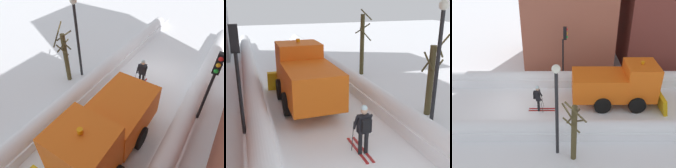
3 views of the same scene
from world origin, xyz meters
The scene contains 7 objects.
ground_plane centered at (0.00, 10.00, 0.00)m, with size 80.00×80.00×0.00m, color white.
snowbank_left centered at (-2.89, 10.00, 0.50)m, with size 1.10×36.00×1.11m.
plow_truck centered at (-0.40, 7.00, 1.48)m, with size 3.20×5.98×3.12m.
skier centered at (0.43, 1.77, 1.00)m, with size 0.62×1.80×1.81m.
traffic_light_pole centered at (-3.38, 3.46, 3.07)m, with size 0.28×0.42×4.37m.
street_lamp centered at (4.24, 3.08, 3.23)m, with size 0.40×0.40×5.09m.
bare_tree_near centered at (4.63, 3.89, 1.74)m, with size 1.00×1.15×3.74m.
Camera 3 is at (13.79, 3.40, 9.64)m, focal length 39.99 mm.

